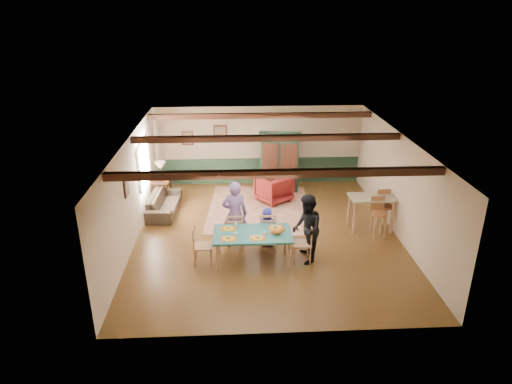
{
  "coord_description": "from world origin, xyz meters",
  "views": [
    {
      "loc": [
        -0.88,
        -10.99,
        5.77
      ],
      "look_at": [
        -0.29,
        0.3,
        1.15
      ],
      "focal_mm": 32.0,
      "sensor_mm": 36.0,
      "label": 1
    }
  ],
  "objects_px": {
    "dining_chair_far_right": "(267,229)",
    "dining_chair_end_left": "(203,245)",
    "sofa": "(164,203)",
    "table_lamp": "(161,171)",
    "person_man": "(235,214)",
    "dining_chair_end_right": "(302,243)",
    "cat": "(277,231)",
    "counter_table": "(370,213)",
    "dining_chair_far_left": "(235,230)",
    "armchair": "(274,188)",
    "end_table": "(162,190)",
    "armoire": "(280,162)",
    "person_child": "(267,227)",
    "person_woman": "(307,229)",
    "bar_stool_left": "(378,218)",
    "bar_stool_right": "(385,211)",
    "dining_table": "(253,248)"
  },
  "relations": [
    {
      "from": "person_child",
      "to": "bar_stool_left",
      "type": "height_order",
      "value": "bar_stool_left"
    },
    {
      "from": "counter_table",
      "to": "table_lamp",
      "type": "bearing_deg",
      "value": 158.16
    },
    {
      "from": "person_man",
      "to": "end_table",
      "type": "height_order",
      "value": "person_man"
    },
    {
      "from": "dining_chair_far_right",
      "to": "armchair",
      "type": "height_order",
      "value": "dining_chair_far_right"
    },
    {
      "from": "sofa",
      "to": "person_woman",
      "type": "bearing_deg",
      "value": -125.16
    },
    {
      "from": "bar_stool_right",
      "to": "person_child",
      "type": "bearing_deg",
      "value": -172.6
    },
    {
      "from": "person_woman",
      "to": "sofa",
      "type": "xyz_separation_m",
      "value": [
        -3.82,
        3.05,
        -0.57
      ]
    },
    {
      "from": "armchair",
      "to": "dining_chair_end_left",
      "type": "bearing_deg",
      "value": 27.16
    },
    {
      "from": "dining_chair_far_left",
      "to": "dining_chair_far_right",
      "type": "relative_size",
      "value": 1.0
    },
    {
      "from": "dining_chair_far_right",
      "to": "bar_stool_left",
      "type": "xyz_separation_m",
      "value": [
        2.98,
        0.37,
        0.07
      ]
    },
    {
      "from": "person_child",
      "to": "armchair",
      "type": "bearing_deg",
      "value": -98.17
    },
    {
      "from": "dining_chair_end_right",
      "to": "bar_stool_right",
      "type": "height_order",
      "value": "bar_stool_right"
    },
    {
      "from": "armoire",
      "to": "cat",
      "type": "bearing_deg",
      "value": -88.75
    },
    {
      "from": "person_woman",
      "to": "counter_table",
      "type": "relative_size",
      "value": 1.43
    },
    {
      "from": "cat",
      "to": "counter_table",
      "type": "height_order",
      "value": "counter_table"
    },
    {
      "from": "dining_chair_far_left",
      "to": "dining_chair_end_left",
      "type": "relative_size",
      "value": 1.0
    },
    {
      "from": "dining_table",
      "to": "armoire",
      "type": "relative_size",
      "value": 0.95
    },
    {
      "from": "person_man",
      "to": "person_woman",
      "type": "height_order",
      "value": "person_man"
    },
    {
      "from": "dining_chair_far_right",
      "to": "dining_chair_end_left",
      "type": "height_order",
      "value": "same"
    },
    {
      "from": "armoire",
      "to": "bar_stool_right",
      "type": "distance_m",
      "value": 4.06
    },
    {
      "from": "person_man",
      "to": "dining_chair_end_right",
      "type": "bearing_deg",
      "value": 152.7
    },
    {
      "from": "dining_chair_end_right",
      "to": "armchair",
      "type": "relative_size",
      "value": 1.03
    },
    {
      "from": "dining_table",
      "to": "dining_chair_end_right",
      "type": "xyz_separation_m",
      "value": [
        1.19,
        -0.0,
        0.1
      ]
    },
    {
      "from": "armoire",
      "to": "person_child",
      "type": "bearing_deg",
      "value": -92.56
    },
    {
      "from": "counter_table",
      "to": "person_child",
      "type": "bearing_deg",
      "value": -165.77
    },
    {
      "from": "dining_chair_end_right",
      "to": "person_woman",
      "type": "bearing_deg",
      "value": 90.0
    },
    {
      "from": "person_man",
      "to": "armchair",
      "type": "distance_m",
      "value": 3.17
    },
    {
      "from": "person_child",
      "to": "armchair",
      "type": "xyz_separation_m",
      "value": [
        0.42,
        2.88,
        -0.09
      ]
    },
    {
      "from": "end_table",
      "to": "bar_stool_left",
      "type": "bearing_deg",
      "value": -25.14
    },
    {
      "from": "person_child",
      "to": "counter_table",
      "type": "xyz_separation_m",
      "value": [
        2.9,
        0.73,
        -0.02
      ]
    },
    {
      "from": "sofa",
      "to": "table_lamp",
      "type": "height_order",
      "value": "table_lamp"
    },
    {
      "from": "person_man",
      "to": "end_table",
      "type": "bearing_deg",
      "value": -53.8
    },
    {
      "from": "dining_chair_far_left",
      "to": "dining_table",
      "type": "bearing_deg",
      "value": 119.05
    },
    {
      "from": "armchair",
      "to": "dining_chair_end_right",
      "type": "bearing_deg",
      "value": 61.21
    },
    {
      "from": "armoire",
      "to": "bar_stool_left",
      "type": "bearing_deg",
      "value": -49.44
    },
    {
      "from": "dining_chair_far_left",
      "to": "armchair",
      "type": "bearing_deg",
      "value": -112.68
    },
    {
      "from": "dining_chair_end_left",
      "to": "sofa",
      "type": "relative_size",
      "value": 0.5
    },
    {
      "from": "person_child",
      "to": "bar_stool_left",
      "type": "distance_m",
      "value": 2.99
    },
    {
      "from": "dining_chair_far_left",
      "to": "dining_chair_far_right",
      "type": "height_order",
      "value": "same"
    },
    {
      "from": "dining_chair_end_right",
      "to": "armoire",
      "type": "relative_size",
      "value": 0.5
    },
    {
      "from": "armoire",
      "to": "table_lamp",
      "type": "height_order",
      "value": "armoire"
    },
    {
      "from": "person_woman",
      "to": "bar_stool_right",
      "type": "xyz_separation_m",
      "value": [
        2.42,
        1.55,
        -0.29
      ]
    },
    {
      "from": "armchair",
      "to": "end_table",
      "type": "xyz_separation_m",
      "value": [
        -3.54,
        0.26,
        -0.1
      ]
    },
    {
      "from": "counter_table",
      "to": "dining_chair_end_left",
      "type": "bearing_deg",
      "value": -160.89
    },
    {
      "from": "end_table",
      "to": "counter_table",
      "type": "bearing_deg",
      "value": -21.84
    },
    {
      "from": "person_woman",
      "to": "dining_chair_far_right",
      "type": "bearing_deg",
      "value": -130.27
    },
    {
      "from": "person_child",
      "to": "sofa",
      "type": "relative_size",
      "value": 0.53
    },
    {
      "from": "armoire",
      "to": "counter_table",
      "type": "relative_size",
      "value": 1.64
    },
    {
      "from": "table_lamp",
      "to": "counter_table",
      "type": "relative_size",
      "value": 0.51
    },
    {
      "from": "cat",
      "to": "armoire",
      "type": "relative_size",
      "value": 0.19
    }
  ]
}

